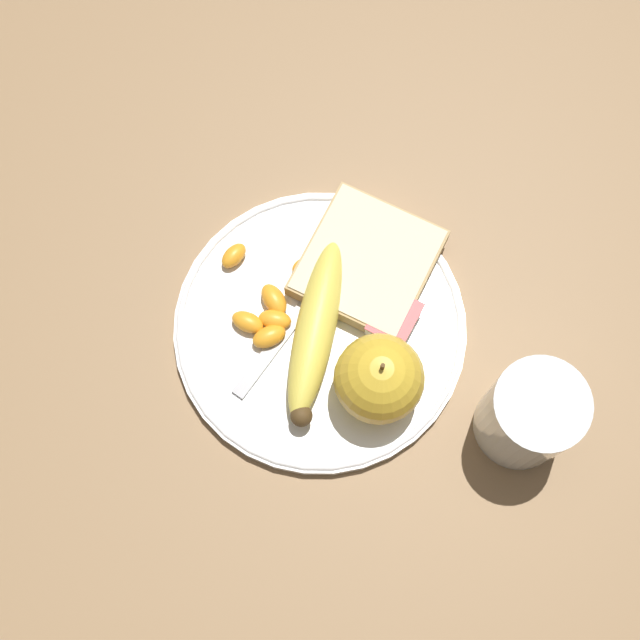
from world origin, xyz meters
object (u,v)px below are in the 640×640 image
at_px(bread_slice, 368,263).
at_px(banana, 319,333).
at_px(juice_glass, 529,416).
at_px(fork, 304,307).
at_px(apple, 379,379).
at_px(jam_packet, 394,320).
at_px(plate, 320,328).

bearing_deg(bread_slice, banana, 175.81).
relative_size(juice_glass, fork, 0.58).
distance_m(apple, jam_packet, 0.07).
distance_m(banana, bread_slice, 0.08).
xyz_separation_m(fork, jam_packet, (0.03, -0.08, 0.01)).
relative_size(apple, bread_slice, 0.72).
xyz_separation_m(banana, jam_packet, (0.04, -0.05, -0.01)).
height_order(bread_slice, jam_packet, same).
distance_m(juice_glass, fork, 0.22).
distance_m(banana, jam_packet, 0.07).
distance_m(juice_glass, bread_slice, 0.20).
relative_size(fork, jam_packet, 3.73).
bearing_deg(jam_packet, banana, 130.71).
distance_m(plate, bread_slice, 0.07).
height_order(plate, banana, banana).
bearing_deg(jam_packet, bread_slice, 51.13).
bearing_deg(jam_packet, juice_glass, -101.38).
relative_size(banana, jam_packet, 3.73).
bearing_deg(apple, juice_glass, -75.15).
distance_m(plate, banana, 0.02).
distance_m(bread_slice, jam_packet, 0.06).
bearing_deg(fork, plate, -104.98).
height_order(plate, juice_glass, juice_glass).
xyz_separation_m(juice_glass, jam_packet, (0.03, 0.14, -0.02)).
height_order(banana, bread_slice, banana).
xyz_separation_m(plate, fork, (0.01, 0.02, 0.01)).
bearing_deg(plate, apple, -110.57).
relative_size(plate, jam_packet, 5.80).
xyz_separation_m(juice_glass, bread_slice, (0.07, 0.19, -0.02)).
bearing_deg(plate, jam_packet, -58.85).
relative_size(juice_glass, bread_slice, 0.82).
height_order(banana, fork, banana).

